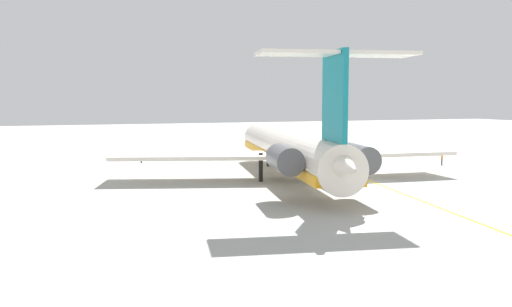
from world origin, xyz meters
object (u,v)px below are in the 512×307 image
Objects in this scene: safety_cone_nose at (126,159)px; ground_crew_near_nose at (141,156)px; main_jetliner at (290,149)px; ground_crew_near_tail at (442,157)px.

ground_crew_near_nose is at bearing -155.55° from safety_cone_nose.
main_jetliner is at bearing -150.60° from safety_cone_nose.
ground_crew_near_tail is at bearing -65.10° from main_jetliner.
main_jetliner is 27.43m from ground_crew_near_nose.
ground_crew_near_nose is 3.08× the size of safety_cone_nose.
safety_cone_nose is at bearing -112.50° from ground_crew_near_nose.
ground_crew_near_nose is at bearing 40.64° from main_jetliner.
main_jetliner is 27.77m from ground_crew_near_tail.
ground_crew_near_tail is (6.89, -26.78, -2.56)m from main_jetliner.
main_jetliner is 31.67m from safety_cone_nose.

